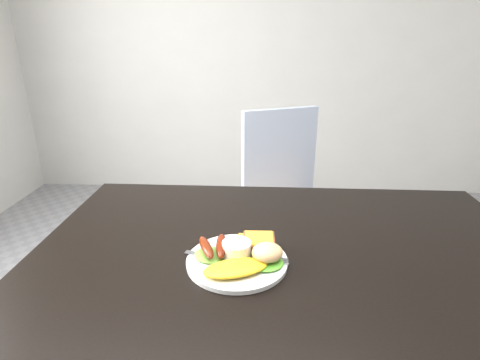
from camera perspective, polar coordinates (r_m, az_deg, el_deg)
name	(u,v)px	position (r m, az deg, el deg)	size (l,w,h in m)	color
room_back_panel	(272,18)	(3.02, 4.92, 23.34)	(4.00, 0.04, 2.70)	silver
dining_table	(287,258)	(0.91, 7.23, -11.76)	(1.20, 0.80, 0.04)	black
dining_chair	(279,213)	(1.76, 5.98, -5.02)	(0.38, 0.38, 0.05)	tan
person	(368,191)	(1.37, 18.92, -1.65)	(0.52, 0.34, 1.44)	navy
plate	(237,261)	(0.84, -0.47, -12.25)	(0.22, 0.22, 0.01)	white
lettuce_left	(212,255)	(0.85, -4.32, -11.28)	(0.08, 0.07, 0.01)	olive
lettuce_right	(266,263)	(0.82, 4.02, -12.47)	(0.08, 0.07, 0.01)	green
omelette	(236,268)	(0.79, -0.69, -13.25)	(0.14, 0.07, 0.02)	#FFB03A
sausage_a	(206,247)	(0.85, -5.18, -10.15)	(0.02, 0.09, 0.02)	#5C3210
sausage_b	(221,246)	(0.85, -2.87, -9.95)	(0.02, 0.10, 0.02)	#5B0703
ramekin	(237,250)	(0.84, -0.53, -10.59)	(0.06, 0.06, 0.04)	white
toast_a	(249,244)	(0.88, 1.34, -9.75)	(0.07, 0.07, 0.01)	olive
toast_b	(259,241)	(0.87, 2.90, -9.25)	(0.07, 0.07, 0.01)	brown
potato_salad	(267,252)	(0.82, 4.16, -10.94)	(0.07, 0.06, 0.04)	#FAEAA5
fork	(221,259)	(0.84, -2.86, -11.89)	(0.17, 0.01, 0.00)	#ADAFB7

